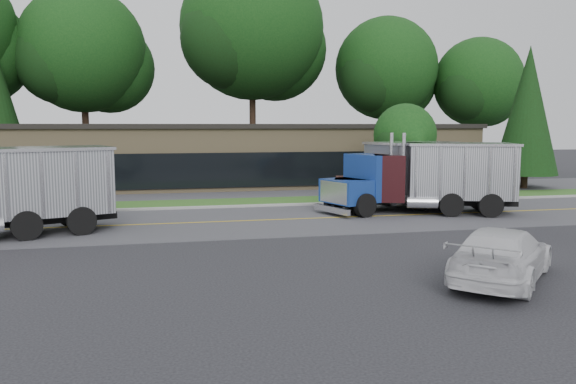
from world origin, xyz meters
name	(u,v)px	position (x,y,z in m)	size (l,w,h in m)	color
ground	(292,273)	(0.00, 0.00, 0.00)	(140.00, 140.00, 0.00)	#37373C
road	(248,221)	(0.00, 9.00, 0.00)	(60.00, 8.00, 0.02)	#5A5A60
center_line	(248,221)	(0.00, 9.00, 0.00)	(60.00, 0.12, 0.01)	gold
curb	(236,207)	(0.00, 13.20, 0.00)	(60.00, 0.30, 0.12)	#9E9E99
grass_verge	(233,203)	(0.00, 15.00, 0.00)	(60.00, 3.40, 0.03)	#30551D
far_parking	(224,192)	(0.00, 20.00, 0.00)	(60.00, 7.00, 0.02)	#5A5A60
strip_mall	(242,155)	(2.00, 26.00, 2.00)	(32.00, 12.00, 4.00)	#98835D
tree_far_b	(85,56)	(-9.84, 34.13, 9.82)	(10.78, 10.15, 15.38)	#382619
tree_far_c	(254,35)	(4.20, 34.16, 11.97)	(13.14, 12.37, 18.74)	#382619
tree_far_d	(387,74)	(16.15, 33.12, 8.83)	(9.70, 9.13, 13.83)	#382619
tree_far_e	(479,87)	(24.13, 31.10, 7.65)	(8.40, 7.91, 11.99)	#382619
evergreen_right	(528,111)	(20.00, 18.00, 5.18)	(4.15, 4.15, 9.42)	#382619
tree_verge	(405,138)	(10.06, 15.05, 3.47)	(3.83, 3.61, 5.47)	#382619
dump_truck_red	(0,190)	(-9.59, 7.33, 1.81)	(9.51, 5.51, 3.36)	black
dump_truck_blue	(396,174)	(7.78, 10.93, 1.80)	(7.48, 4.86, 3.36)	black
dump_truck_maroon	(434,176)	(9.10, 9.41, 1.81)	(8.77, 5.01, 3.36)	black
rally_car	(502,254)	(5.40, -1.97, 0.74)	(2.07, 5.08, 1.47)	silver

